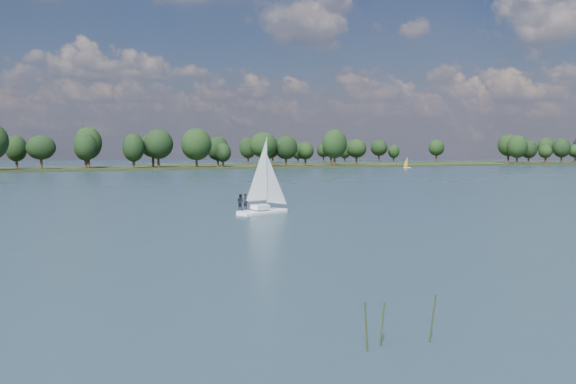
{
  "coord_description": "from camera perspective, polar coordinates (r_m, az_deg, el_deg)",
  "views": [
    {
      "loc": [
        -27.06,
        -20.63,
        6.48
      ],
      "look_at": [
        2.29,
        34.55,
        2.5
      ],
      "focal_mm": 40.0,
      "sensor_mm": 36.0,
      "label": 1
    }
  ],
  "objects": [
    {
      "name": "dinghy_orange",
      "position": [
        256.36,
        10.55,
        2.37
      ],
      "size": [
        2.85,
        2.63,
        4.47
      ],
      "rotation": [
        0.0,
        0.0,
        -0.69
      ],
      "color": "silver",
      "rests_on": "ground"
    },
    {
      "name": "ground",
      "position": [
        123.8,
        -15.35,
        0.51
      ],
      "size": [
        700.0,
        700.0,
        0.0
      ],
      "primitive_type": "plane",
      "color": "#233342",
      "rests_on": "ground"
    },
    {
      "name": "far_shore_back",
      "position": [
        337.32,
        5.68,
        2.53
      ],
      "size": [
        220.0,
        30.0,
        1.4
      ],
      "primitive_type": "cube",
      "color": "black",
      "rests_on": "ground"
    },
    {
      "name": "far_shore",
      "position": [
        234.29,
        -21.38,
        1.81
      ],
      "size": [
        660.0,
        40.0,
        1.5
      ],
      "primitive_type": "cube",
      "color": "black",
      "rests_on": "ground"
    },
    {
      "name": "treeline",
      "position": [
        229.87,
        -23.51,
        3.71
      ],
      "size": [
        562.63,
        74.23,
        17.31
      ],
      "color": "black",
      "rests_on": "ground"
    },
    {
      "name": "sailboat",
      "position": [
        66.42,
        -2.32,
        0.06
      ],
      "size": [
        6.55,
        3.86,
        8.33
      ],
      "rotation": [
        0.0,
        0.0,
        0.35
      ],
      "color": "white",
      "rests_on": "ground"
    }
  ]
}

